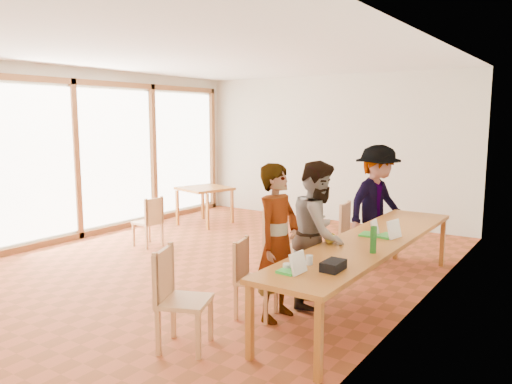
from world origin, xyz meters
TOP-DOWN VIEW (x-y plane):
  - ground at (0.00, 0.00)m, footprint 8.00×8.00m
  - wall_back at (0.00, 4.00)m, footprint 6.00×0.10m
  - wall_right at (3.00, 0.00)m, footprint 0.10×8.00m
  - window_wall at (-2.96, 0.00)m, footprint 0.10×8.00m
  - ceiling at (0.00, 0.00)m, footprint 6.00×8.00m
  - communal_table at (2.50, -0.06)m, footprint 0.80×4.00m
  - side_table at (-1.88, 2.19)m, footprint 0.90×0.90m
  - chair_near at (1.44, -2.19)m, footprint 0.58×0.58m
  - chair_mid at (1.57, -1.18)m, footprint 0.47×0.47m
  - chair_far at (1.33, -0.14)m, footprint 0.48×0.48m
  - chair_empty at (1.69, 1.26)m, footprint 0.46×0.46m
  - chair_spare at (-1.46, 0.30)m, footprint 0.41×0.41m
  - person_near at (1.86, -1.05)m, footprint 0.41×0.62m
  - person_mid at (2.02, -0.43)m, footprint 0.81×0.94m
  - person_far at (1.95, 1.58)m, footprint 0.95×1.27m
  - laptop_near at (2.40, -1.64)m, footprint 0.21×0.24m
  - laptop_mid at (2.44, 0.12)m, footprint 0.21×0.24m
  - laptop_far at (2.66, 0.15)m, footprint 0.27×0.29m
  - yellow_mug at (2.19, -0.47)m, footprint 0.15×0.15m
  - green_bottle at (2.74, -0.60)m, footprint 0.07×0.07m
  - clear_glass at (2.39, -1.34)m, footprint 0.07×0.07m
  - condiment_cup at (2.30, -1.60)m, footprint 0.08×0.08m
  - pink_phone at (2.49, 0.87)m, footprint 0.05×0.10m
  - black_pouch at (2.66, -1.38)m, footprint 0.16×0.26m

SIDE VIEW (x-z plane):
  - ground at x=0.00m, z-range 0.00..0.00m
  - chair_spare at x=-1.46m, z-range 0.29..0.73m
  - chair_mid at x=1.57m, z-range 0.29..0.74m
  - chair_empty at x=1.69m, z-range 0.31..0.79m
  - chair_near at x=1.44m, z-range 0.33..0.83m
  - chair_far at x=1.33m, z-range 0.35..0.89m
  - side_table at x=-1.88m, z-range 0.29..1.04m
  - communal_table at x=2.50m, z-range 0.33..1.08m
  - pink_phone at x=2.49m, z-range 0.75..0.76m
  - condiment_cup at x=2.30m, z-range 0.75..0.81m
  - clear_glass at x=2.39m, z-range 0.75..0.84m
  - black_pouch at x=2.66m, z-range 0.75..0.84m
  - yellow_mug at x=2.19m, z-range 0.75..0.85m
  - laptop_mid at x=2.44m, z-range 0.71..0.90m
  - laptop_near at x=2.40m, z-range 0.71..0.90m
  - laptop_far at x=2.66m, z-range 0.70..0.92m
  - person_mid at x=2.02m, z-range 0.00..1.66m
  - person_near at x=1.86m, z-range 0.00..1.67m
  - person_far at x=1.95m, z-range 0.00..1.74m
  - green_bottle at x=2.74m, z-range 0.75..1.03m
  - wall_back at x=0.00m, z-range 0.00..3.00m
  - wall_right at x=3.00m, z-range 0.00..3.00m
  - window_wall at x=-2.96m, z-range 0.00..3.00m
  - ceiling at x=0.00m, z-range 3.00..3.04m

